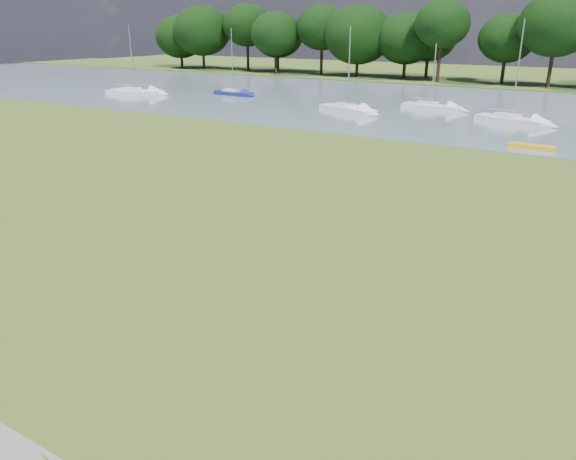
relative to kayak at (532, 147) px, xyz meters
The scene contains 10 objects.
ground 24.36m from the kayak, 99.81° to the right, with size 220.00×220.00×0.00m, color #5B6328.
river 18.47m from the kayak, 102.98° to the left, with size 220.00×40.00×0.10m, color gray.
far_bank 48.18m from the kayak, 94.94° to the left, with size 220.00×20.00×0.40m, color #4C6626.
kayak is the anchor object (origin of this frame).
tree_line 45.37m from the kayak, 101.18° to the left, with size 132.78×9.88×11.96m.
sailboat_0 11.55m from the kayak, 108.59° to the left, with size 6.52×3.51×8.59m.
sailboat_1 21.04m from the kayak, 153.63° to the left, with size 6.80×4.14×7.99m.
sailboat_2 19.81m from the kayak, 128.84° to the left, with size 6.12×2.37×6.36m.
sailboat_4 48.60m from the kayak, 169.81° to the left, with size 7.39×3.81×8.20m.
sailboat_6 39.37m from the kayak, 158.89° to the left, with size 5.31×1.90×7.74m.
Camera 1 is at (10.23, -17.50, 8.13)m, focal length 35.00 mm.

